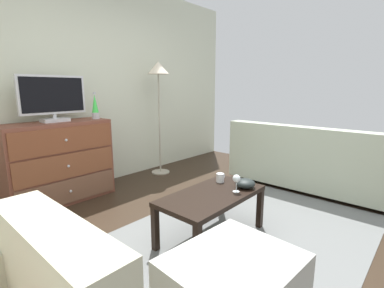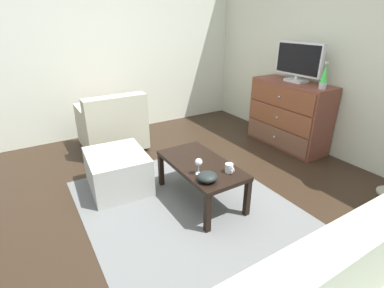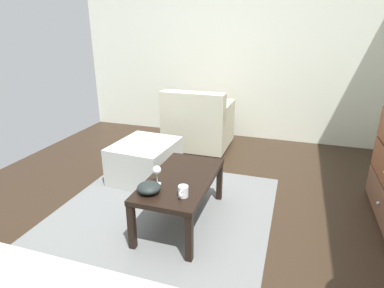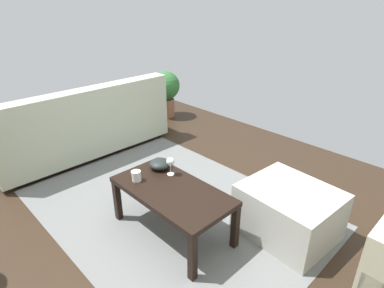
{
  "view_description": "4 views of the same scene",
  "coord_description": "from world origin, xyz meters",
  "px_view_note": "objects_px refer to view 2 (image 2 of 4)",
  "views": [
    {
      "loc": [
        -1.87,
        -1.39,
        1.32
      ],
      "look_at": [
        -0.26,
        0.04,
        0.88
      ],
      "focal_mm": 26.03,
      "sensor_mm": 36.0,
      "label": 1
    },
    {
      "loc": [
        2.07,
        -1.4,
        1.74
      ],
      "look_at": [
        0.03,
        -0.15,
        0.69
      ],
      "focal_mm": 26.86,
      "sensor_mm": 36.0,
      "label": 2
    },
    {
      "loc": [
        2.2,
        0.83,
        1.61
      ],
      "look_at": [
        -0.11,
        0.08,
        0.7
      ],
      "focal_mm": 29.96,
      "sensor_mm": 36.0,
      "label": 3
    },
    {
      "loc": [
        -1.66,
        1.35,
        1.79
      ],
      "look_at": [
        -0.22,
        -0.05,
        0.85
      ],
      "focal_mm": 30.0,
      "sensor_mm": 36.0,
      "label": 4
    }
  ],
  "objects_px": {
    "wine_glass": "(199,163)",
    "mug": "(229,168)",
    "lava_lamp": "(324,77)",
    "coffee_table": "(201,168)",
    "bowl_decorative": "(207,177)",
    "ottoman": "(118,171)",
    "dresser": "(289,115)",
    "armchair": "(112,126)",
    "tv": "(298,61)"
  },
  "relations": [
    {
      "from": "mug",
      "to": "bowl_decorative",
      "type": "distance_m",
      "value": 0.26
    },
    {
      "from": "lava_lamp",
      "to": "mug",
      "type": "relative_size",
      "value": 2.89
    },
    {
      "from": "wine_glass",
      "to": "mug",
      "type": "height_order",
      "value": "wine_glass"
    },
    {
      "from": "armchair",
      "to": "ottoman",
      "type": "height_order",
      "value": "armchair"
    },
    {
      "from": "bowl_decorative",
      "to": "coffee_table",
      "type": "bearing_deg",
      "value": 156.48
    },
    {
      "from": "wine_glass",
      "to": "ottoman",
      "type": "relative_size",
      "value": 0.22
    },
    {
      "from": "tv",
      "to": "mug",
      "type": "height_order",
      "value": "tv"
    },
    {
      "from": "bowl_decorative",
      "to": "dresser",
      "type": "bearing_deg",
      "value": 112.75
    },
    {
      "from": "coffee_table",
      "to": "mug",
      "type": "xyz_separation_m",
      "value": [
        0.29,
        0.12,
        0.1
      ]
    },
    {
      "from": "mug",
      "to": "ottoman",
      "type": "distance_m",
      "value": 1.26
    },
    {
      "from": "coffee_table",
      "to": "mug",
      "type": "relative_size",
      "value": 8.58
    },
    {
      "from": "lava_lamp",
      "to": "ottoman",
      "type": "xyz_separation_m",
      "value": [
        -0.62,
        -2.46,
        -0.88
      ]
    },
    {
      "from": "dresser",
      "to": "armchair",
      "type": "distance_m",
      "value": 2.52
    },
    {
      "from": "tv",
      "to": "wine_glass",
      "type": "xyz_separation_m",
      "value": [
        0.67,
        -2.0,
        -0.68
      ]
    },
    {
      "from": "lava_lamp",
      "to": "mug",
      "type": "distance_m",
      "value": 1.82
    },
    {
      "from": "lava_lamp",
      "to": "wine_glass",
      "type": "distance_m",
      "value": 2.02
    },
    {
      "from": "dresser",
      "to": "lava_lamp",
      "type": "distance_m",
      "value": 0.78
    },
    {
      "from": "coffee_table",
      "to": "mug",
      "type": "height_order",
      "value": "mug"
    },
    {
      "from": "mug",
      "to": "ottoman",
      "type": "relative_size",
      "value": 0.16
    },
    {
      "from": "lava_lamp",
      "to": "coffee_table",
      "type": "distance_m",
      "value": 1.94
    },
    {
      "from": "lava_lamp",
      "to": "coffee_table",
      "type": "height_order",
      "value": "lava_lamp"
    },
    {
      "from": "coffee_table",
      "to": "armchair",
      "type": "distance_m",
      "value": 1.75
    },
    {
      "from": "lava_lamp",
      "to": "ottoman",
      "type": "height_order",
      "value": "lava_lamp"
    },
    {
      "from": "bowl_decorative",
      "to": "mug",
      "type": "bearing_deg",
      "value": 95.11
    },
    {
      "from": "coffee_table",
      "to": "wine_glass",
      "type": "height_order",
      "value": "wine_glass"
    },
    {
      "from": "wine_glass",
      "to": "lava_lamp",
      "type": "bearing_deg",
      "value": 96.1
    },
    {
      "from": "armchair",
      "to": "tv",
      "type": "bearing_deg",
      "value": 61.58
    },
    {
      "from": "dresser",
      "to": "coffee_table",
      "type": "relative_size",
      "value": 1.18
    },
    {
      "from": "coffee_table",
      "to": "wine_glass",
      "type": "bearing_deg",
      "value": -38.42
    },
    {
      "from": "mug",
      "to": "armchair",
      "type": "xyz_separation_m",
      "value": [
        -2.01,
        -0.5,
        -0.12
      ]
    },
    {
      "from": "dresser",
      "to": "ottoman",
      "type": "relative_size",
      "value": 1.65
    },
    {
      "from": "mug",
      "to": "ottoman",
      "type": "xyz_separation_m",
      "value": [
        -0.95,
        -0.78,
        -0.25
      ]
    },
    {
      "from": "bowl_decorative",
      "to": "wine_glass",
      "type": "bearing_deg",
      "value": 179.09
    },
    {
      "from": "bowl_decorative",
      "to": "ottoman",
      "type": "relative_size",
      "value": 0.26
    },
    {
      "from": "tv",
      "to": "wine_glass",
      "type": "bearing_deg",
      "value": -71.47
    },
    {
      "from": "wine_glass",
      "to": "bowl_decorative",
      "type": "height_order",
      "value": "wine_glass"
    },
    {
      "from": "mug",
      "to": "armchair",
      "type": "relative_size",
      "value": 0.14
    },
    {
      "from": "lava_lamp",
      "to": "armchair",
      "type": "bearing_deg",
      "value": -127.66
    },
    {
      "from": "ottoman",
      "to": "lava_lamp",
      "type": "bearing_deg",
      "value": 75.82
    },
    {
      "from": "wine_glass",
      "to": "bowl_decorative",
      "type": "bearing_deg",
      "value": -0.91
    },
    {
      "from": "coffee_table",
      "to": "bowl_decorative",
      "type": "bearing_deg",
      "value": -23.52
    },
    {
      "from": "coffee_table",
      "to": "bowl_decorative",
      "type": "xyz_separation_m",
      "value": [
        0.32,
        -0.14,
        0.09
      ]
    },
    {
      "from": "bowl_decorative",
      "to": "tv",
      "type": "bearing_deg",
      "value": 112.18
    },
    {
      "from": "tv",
      "to": "ottoman",
      "type": "distance_m",
      "value": 2.72
    },
    {
      "from": "tv",
      "to": "armchair",
      "type": "relative_size",
      "value": 0.87
    },
    {
      "from": "tv",
      "to": "mug",
      "type": "distance_m",
      "value": 2.06
    },
    {
      "from": "coffee_table",
      "to": "mug",
      "type": "bearing_deg",
      "value": 22.92
    },
    {
      "from": "coffee_table",
      "to": "wine_glass",
      "type": "xyz_separation_m",
      "value": [
        0.17,
        -0.14,
        0.17
      ]
    },
    {
      "from": "armchair",
      "to": "dresser",
      "type": "bearing_deg",
      "value": 61.58
    },
    {
      "from": "wine_glass",
      "to": "mug",
      "type": "xyz_separation_m",
      "value": [
        0.12,
        0.26,
        -0.07
      ]
    }
  ]
}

